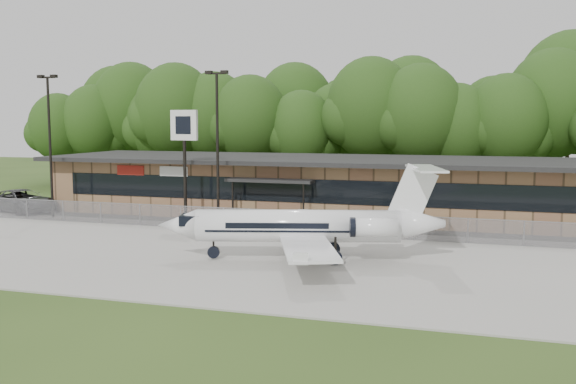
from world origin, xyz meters
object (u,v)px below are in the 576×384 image
(suv, at_px, (22,201))
(business_jet, at_px, (308,227))
(pole_sign, at_px, (184,137))
(terminal, at_px, (319,186))

(suv, bearing_deg, business_jet, -91.14)
(business_jet, relative_size, pole_sign, 1.86)
(terminal, height_order, business_jet, business_jet)
(terminal, bearing_deg, suv, -165.23)
(terminal, relative_size, business_jet, 2.86)
(terminal, relative_size, suv, 6.51)
(business_jet, distance_m, pole_sign, 14.66)
(pole_sign, bearing_deg, suv, -178.47)
(business_jet, bearing_deg, terminal, 87.06)
(business_jet, height_order, suv, business_jet)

